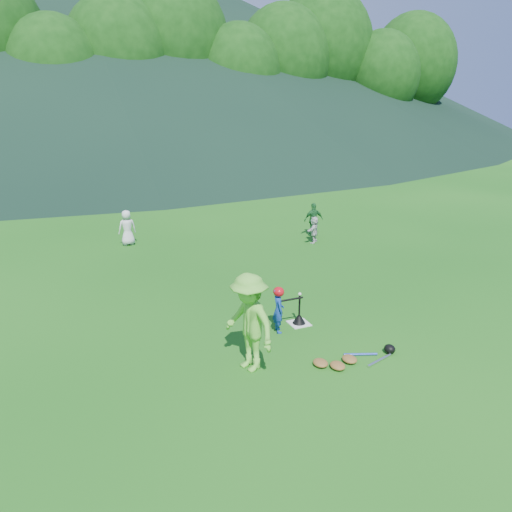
% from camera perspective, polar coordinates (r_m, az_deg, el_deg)
% --- Properties ---
extents(ground, '(120.00, 120.00, 0.00)m').
position_cam_1_polar(ground, '(11.63, 4.93, -7.72)').
color(ground, '#135312').
rests_on(ground, ground).
extents(home_plate, '(0.45, 0.45, 0.02)m').
position_cam_1_polar(home_plate, '(11.62, 4.93, -7.68)').
color(home_plate, silver).
rests_on(home_plate, ground).
extents(baseball, '(0.08, 0.08, 0.08)m').
position_cam_1_polar(baseball, '(11.33, 5.03, -4.36)').
color(baseball, white).
rests_on(baseball, batting_tee).
extents(batter_child, '(0.31, 0.42, 1.03)m').
position_cam_1_polar(batter_child, '(11.03, 2.58, -6.20)').
color(batter_child, navy).
rests_on(batter_child, ground).
extents(adult_coach, '(1.06, 1.40, 1.93)m').
position_cam_1_polar(adult_coach, '(9.41, -0.78, -7.61)').
color(adult_coach, '#68C63A').
rests_on(adult_coach, ground).
extents(fielder_a, '(0.63, 0.44, 1.24)m').
position_cam_1_polar(fielder_a, '(17.96, -14.51, 3.15)').
color(fielder_a, silver).
rests_on(fielder_a, ground).
extents(fielder_c, '(0.76, 0.39, 1.24)m').
position_cam_1_polar(fielder_c, '(18.63, 6.60, 4.15)').
color(fielder_c, '#1D602B').
rests_on(fielder_c, ground).
extents(fielder_d, '(0.82, 0.81, 0.95)m').
position_cam_1_polar(fielder_d, '(17.82, 6.66, 3.02)').
color(fielder_d, silver).
rests_on(fielder_d, ground).
extents(batting_tee, '(0.30, 0.30, 0.68)m').
position_cam_1_polar(batting_tee, '(11.57, 4.95, -7.15)').
color(batting_tee, black).
rests_on(batting_tee, home_plate).
extents(batter_gear, '(0.73, 0.26, 0.39)m').
position_cam_1_polar(batter_gear, '(10.88, 2.72, -4.18)').
color(batter_gear, '#B80C16').
rests_on(batter_gear, ground).
extents(equipment_pile, '(1.80, 0.63, 0.19)m').
position_cam_1_polar(equipment_pile, '(10.18, 10.69, -11.52)').
color(equipment_pile, olive).
rests_on(equipment_pile, ground).
extents(outfield_fence, '(70.07, 0.08, 1.33)m').
position_cam_1_polar(outfield_fence, '(37.78, -15.78, 10.69)').
color(outfield_fence, gray).
rests_on(outfield_fence, ground).
extents(tree_line, '(70.04, 11.40, 14.82)m').
position_cam_1_polar(tree_line, '(43.46, -17.56, 21.35)').
color(tree_line, '#382314').
rests_on(tree_line, ground).
extents(distant_hills, '(155.00, 140.00, 32.00)m').
position_cam_1_polar(distant_hills, '(91.59, -26.97, 22.38)').
color(distant_hills, black).
rests_on(distant_hills, ground).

